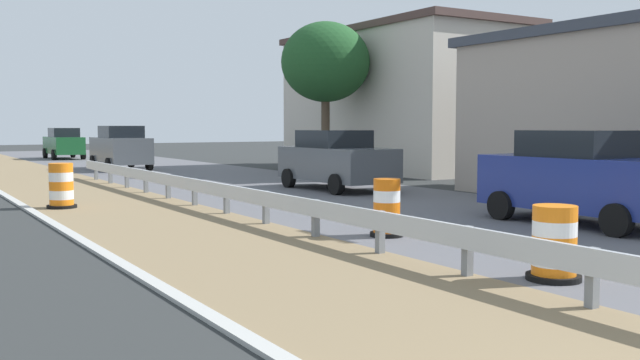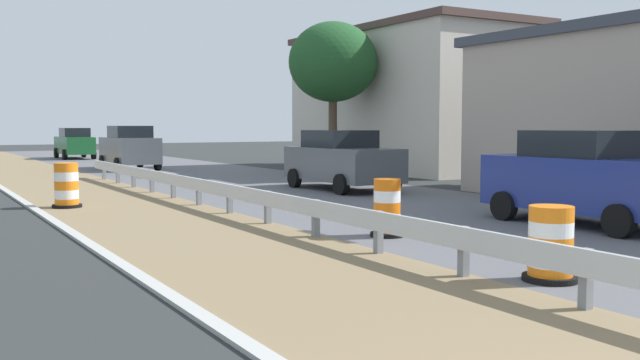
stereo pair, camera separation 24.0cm
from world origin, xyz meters
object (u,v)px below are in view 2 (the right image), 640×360
at_px(traffic_barrel_nearest, 551,247).
at_px(traffic_barrel_mid, 67,187).
at_px(car_trailing_near_lane, 342,160).
at_px(car_lead_far_lane, 74,143).
at_px(car_lead_near_lane, 129,148).
at_px(car_mid_far_lane, 585,178).
at_px(traffic_barrel_close, 387,210).

bearing_deg(traffic_barrel_nearest, traffic_barrel_mid, 107.79).
relative_size(car_trailing_near_lane, car_lead_far_lane, 1.01).
bearing_deg(traffic_barrel_mid, car_lead_near_lane, 68.98).
distance_m(traffic_barrel_mid, car_mid_far_lane, 12.42).
relative_size(traffic_barrel_nearest, traffic_barrel_close, 0.93).
xyz_separation_m(traffic_barrel_nearest, car_trailing_near_lane, (4.82, 12.90, 0.51)).
relative_size(car_lead_near_lane, car_mid_far_lane, 1.05).
distance_m(traffic_barrel_nearest, car_lead_near_lane, 27.05).
relative_size(traffic_barrel_mid, car_lead_far_lane, 0.26).
bearing_deg(car_lead_far_lane, car_lead_near_lane, -179.46).
bearing_deg(traffic_barrel_mid, traffic_barrel_nearest, -72.21).
bearing_deg(car_mid_far_lane, traffic_barrel_mid, -135.86).
distance_m(car_lead_near_lane, car_mid_far_lane, 23.81).
relative_size(car_trailing_near_lane, car_mid_far_lane, 1.02).
bearing_deg(car_lead_far_lane, traffic_barrel_nearest, 177.98).
bearing_deg(car_mid_far_lane, car_lead_far_lane, -175.78).
distance_m(traffic_barrel_close, car_mid_far_lane, 4.58).
xyz_separation_m(traffic_barrel_nearest, traffic_barrel_mid, (-3.91, 12.19, 0.06)).
height_order(car_lead_near_lane, car_mid_far_lane, car_lead_near_lane).
xyz_separation_m(traffic_barrel_close, car_lead_near_lane, (1.42, 22.77, 0.54)).
bearing_deg(car_lead_near_lane, car_lead_far_lane, 0.99).
xyz_separation_m(traffic_barrel_close, car_lead_far_lane, (1.42, 35.34, 0.47)).
relative_size(traffic_barrel_mid, car_mid_far_lane, 0.26).
bearing_deg(traffic_barrel_close, traffic_barrel_nearest, -94.76).
xyz_separation_m(car_trailing_near_lane, car_mid_far_lane, (0.01, -9.52, 0.02)).
bearing_deg(traffic_barrel_close, car_lead_far_lane, 87.69).
bearing_deg(traffic_barrel_nearest, car_lead_near_lane, 86.24).
bearing_deg(traffic_barrel_close, car_lead_near_lane, 86.43).
relative_size(car_lead_far_lane, car_mid_far_lane, 1.01).
bearing_deg(car_mid_far_lane, car_lead_near_lane, -173.23).
xyz_separation_m(traffic_barrel_nearest, traffic_barrel_close, (0.35, 4.22, 0.04)).
bearing_deg(car_mid_far_lane, traffic_barrel_close, -101.27).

